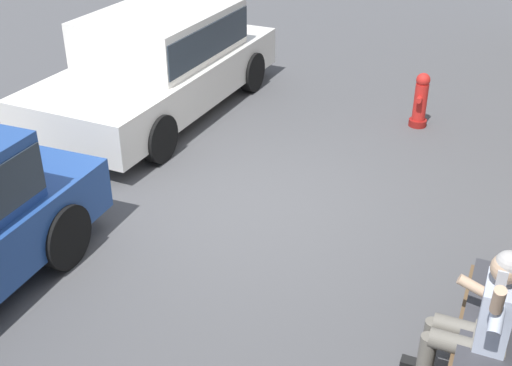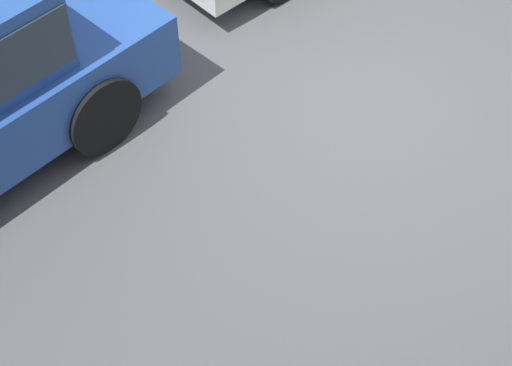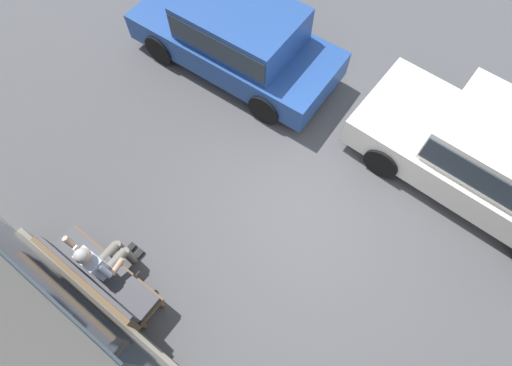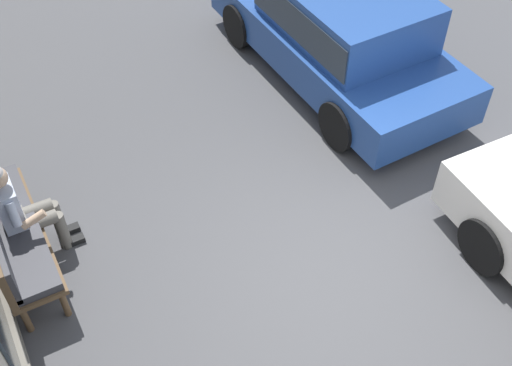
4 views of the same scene
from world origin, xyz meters
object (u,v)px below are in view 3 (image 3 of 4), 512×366
at_px(bench, 97,278).
at_px(parked_car_mid, 237,36).
at_px(person_on_phone, 101,260).
at_px(parked_car_near, 498,159).

distance_m(bench, parked_car_mid, 5.08).
bearing_deg(parked_car_mid, person_on_phone, 103.55).
relative_size(parked_car_near, parked_car_mid, 1.06).
relative_size(person_on_phone, parked_car_mid, 0.32).
bearing_deg(person_on_phone, parked_car_near, -128.20).
bearing_deg(parked_car_near, parked_car_mid, 4.11).
height_order(parked_car_near, parked_car_mid, parked_car_near).
height_order(bench, parked_car_mid, parked_car_mid).
xyz_separation_m(bench, parked_car_near, (-3.91, -5.30, 0.23)).
distance_m(bench, person_on_phone, 0.27).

